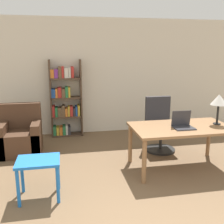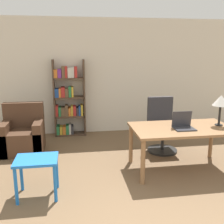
{
  "view_description": "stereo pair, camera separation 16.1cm",
  "coord_description": "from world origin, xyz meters",
  "px_view_note": "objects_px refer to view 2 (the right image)",
  "views": [
    {
      "loc": [
        -0.87,
        -1.69,
        1.95
      ],
      "look_at": [
        -0.08,
        2.38,
        0.98
      ],
      "focal_mm": 42.0,
      "sensor_mm": 36.0,
      "label": 1
    },
    {
      "loc": [
        -0.71,
        -1.72,
        1.95
      ],
      "look_at": [
        -0.08,
        2.38,
        0.98
      ],
      "focal_mm": 42.0,
      "sensor_mm": 36.0,
      "label": 2
    }
  ],
  "objects_px": {
    "table_lamp": "(221,101)",
    "desk": "(182,132)",
    "office_chair": "(162,128)",
    "bookshelf": "(68,101)",
    "side_table_blue": "(37,166)",
    "laptop": "(183,125)",
    "armchair": "(23,136)"
  },
  "relations": [
    {
      "from": "desk",
      "to": "table_lamp",
      "type": "height_order",
      "value": "table_lamp"
    },
    {
      "from": "table_lamp",
      "to": "office_chair",
      "type": "xyz_separation_m",
      "value": [
        -0.68,
        0.87,
        -0.68
      ]
    },
    {
      "from": "laptop",
      "to": "bookshelf",
      "type": "height_order",
      "value": "bookshelf"
    },
    {
      "from": "side_table_blue",
      "to": "bookshelf",
      "type": "height_order",
      "value": "bookshelf"
    },
    {
      "from": "office_chair",
      "to": "bookshelf",
      "type": "relative_size",
      "value": 0.6
    },
    {
      "from": "table_lamp",
      "to": "office_chair",
      "type": "height_order",
      "value": "table_lamp"
    },
    {
      "from": "office_chair",
      "to": "armchair",
      "type": "distance_m",
      "value": 2.74
    },
    {
      "from": "desk",
      "to": "side_table_blue",
      "type": "xyz_separation_m",
      "value": [
        -2.27,
        -0.51,
        -0.2
      ]
    },
    {
      "from": "side_table_blue",
      "to": "bookshelf",
      "type": "relative_size",
      "value": 0.32
    },
    {
      "from": "desk",
      "to": "armchair",
      "type": "height_order",
      "value": "armchair"
    },
    {
      "from": "table_lamp",
      "to": "armchair",
      "type": "xyz_separation_m",
      "value": [
        -3.4,
        1.2,
        -0.82
      ]
    },
    {
      "from": "desk",
      "to": "table_lamp",
      "type": "bearing_deg",
      "value": 1.71
    },
    {
      "from": "side_table_blue",
      "to": "desk",
      "type": "bearing_deg",
      "value": 12.71
    },
    {
      "from": "table_lamp",
      "to": "office_chair",
      "type": "relative_size",
      "value": 0.48
    },
    {
      "from": "desk",
      "to": "bookshelf",
      "type": "height_order",
      "value": "bookshelf"
    },
    {
      "from": "laptop",
      "to": "bookshelf",
      "type": "distance_m",
      "value": 2.9
    },
    {
      "from": "side_table_blue",
      "to": "office_chair",
      "type": "bearing_deg",
      "value": 32.1
    },
    {
      "from": "side_table_blue",
      "to": "armchair",
      "type": "bearing_deg",
      "value": 105.42
    },
    {
      "from": "laptop",
      "to": "bookshelf",
      "type": "bearing_deg",
      "value": 129.68
    },
    {
      "from": "desk",
      "to": "side_table_blue",
      "type": "distance_m",
      "value": 2.34
    },
    {
      "from": "laptop",
      "to": "side_table_blue",
      "type": "bearing_deg",
      "value": -168.92
    },
    {
      "from": "desk",
      "to": "laptop",
      "type": "distance_m",
      "value": 0.16
    },
    {
      "from": "laptop",
      "to": "table_lamp",
      "type": "distance_m",
      "value": 0.76
    },
    {
      "from": "office_chair",
      "to": "side_table_blue",
      "type": "bearing_deg",
      "value": -147.9
    },
    {
      "from": "desk",
      "to": "office_chair",
      "type": "bearing_deg",
      "value": 91.95
    },
    {
      "from": "desk",
      "to": "bookshelf",
      "type": "distance_m",
      "value": 2.87
    },
    {
      "from": "table_lamp",
      "to": "desk",
      "type": "bearing_deg",
      "value": -178.29
    },
    {
      "from": "table_lamp",
      "to": "armchair",
      "type": "distance_m",
      "value": 3.7
    },
    {
      "from": "office_chair",
      "to": "armchair",
      "type": "height_order",
      "value": "office_chair"
    },
    {
      "from": "desk",
      "to": "laptop",
      "type": "height_order",
      "value": "laptop"
    },
    {
      "from": "side_table_blue",
      "to": "table_lamp",
      "type": "bearing_deg",
      "value": 10.32
    },
    {
      "from": "side_table_blue",
      "to": "bookshelf",
      "type": "distance_m",
      "value": 2.73
    }
  ]
}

